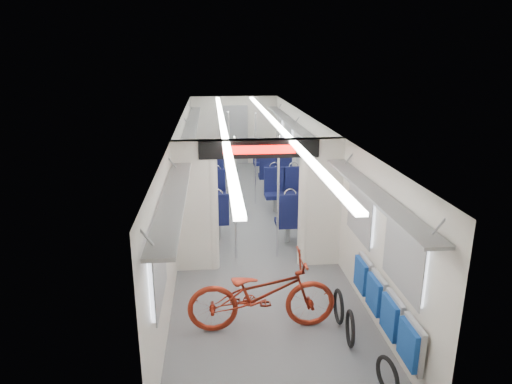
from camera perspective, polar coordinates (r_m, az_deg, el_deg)
carriage at (r=9.47m, az=-0.74°, el=3.73°), size 12.00×12.02×2.31m
bicycle at (r=6.36m, az=0.73°, el=-12.54°), size 2.03×0.72×1.07m
flip_bench at (r=6.22m, az=15.68°, el=-13.44°), size 0.12×2.13×0.54m
bike_hoop_a at (r=5.69m, az=16.08°, el=-21.37°), size 0.13×0.45×0.44m
bike_hoop_b at (r=6.31m, az=11.67°, el=-16.55°), size 0.11×0.49×0.49m
bike_hoop_c at (r=6.73m, az=10.27°, el=-14.08°), size 0.07×0.50×0.50m
seat_bay_near_left at (r=10.13m, az=-6.22°, el=-1.08°), size 0.92×2.12×1.11m
seat_bay_near_right at (r=10.05m, az=4.48°, el=-1.00°), size 0.96×2.32×1.17m
seat_bay_far_left at (r=13.46m, az=-6.13°, el=3.47°), size 0.92×2.14×1.12m
seat_bay_far_right at (r=13.41m, az=1.89°, el=3.42°), size 0.89×1.97×1.07m
stanchion_near_left at (r=8.20m, az=-2.56°, el=-0.92°), size 0.05×0.05×2.30m
stanchion_near_right at (r=8.26m, az=2.76°, el=-0.79°), size 0.04×0.04×2.30m
stanchion_far_left at (r=11.63m, az=-3.35°, el=4.43°), size 0.04×0.04×2.30m
stanchion_far_right at (r=11.33m, az=-0.08°, el=4.12°), size 0.04×0.04×2.30m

